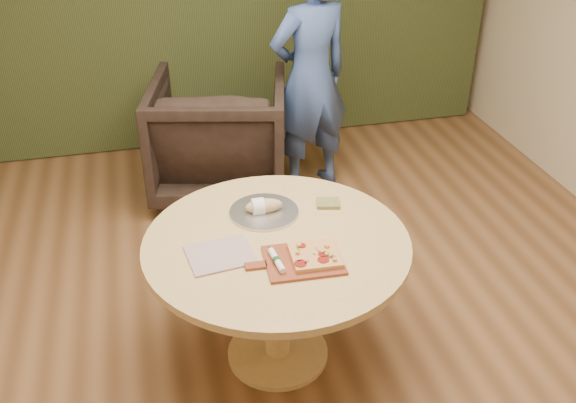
# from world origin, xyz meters

# --- Properties ---
(room_shell) EXTENTS (5.04, 6.04, 2.84)m
(room_shell) POSITION_xyz_m (0.00, 0.00, 1.40)
(room_shell) COLOR brown
(room_shell) RESTS_ON ground
(pedestal_table) EXTENTS (1.29, 1.29, 0.75)m
(pedestal_table) POSITION_xyz_m (-0.09, 0.11, 0.61)
(pedestal_table) COLOR #D9B46F
(pedestal_table) RESTS_ON ground
(pizza_paddle) EXTENTS (0.45, 0.29, 0.01)m
(pizza_paddle) POSITION_xyz_m (-0.02, -0.08, 0.76)
(pizza_paddle) COLOR brown
(pizza_paddle) RESTS_ON pedestal_table
(flatbread_pizza) EXTENTS (0.23, 0.23, 0.04)m
(flatbread_pizza) POSITION_xyz_m (0.04, -0.08, 0.78)
(flatbread_pizza) COLOR #E7A95A
(flatbread_pizza) RESTS_ON pizza_paddle
(cutlery_roll) EXTENTS (0.05, 0.20, 0.03)m
(cutlery_roll) POSITION_xyz_m (-0.14, -0.09, 0.78)
(cutlery_roll) COLOR white
(cutlery_roll) RESTS_ON pizza_paddle
(newspaper) EXTENTS (0.33, 0.29, 0.01)m
(newspaper) POSITION_xyz_m (-0.37, 0.05, 0.76)
(newspaper) COLOR beige
(newspaper) RESTS_ON pedestal_table
(serving_tray) EXTENTS (0.36, 0.36, 0.02)m
(serving_tray) POSITION_xyz_m (-0.10, 0.37, 0.76)
(serving_tray) COLOR silver
(serving_tray) RESTS_ON pedestal_table
(bread_roll) EXTENTS (0.19, 0.09, 0.09)m
(bread_roll) POSITION_xyz_m (-0.11, 0.37, 0.79)
(bread_roll) COLOR tan
(bread_roll) RESTS_ON serving_tray
(green_packet) EXTENTS (0.14, 0.13, 0.02)m
(green_packet) POSITION_xyz_m (0.24, 0.37, 0.76)
(green_packet) COLOR #535D29
(green_packet) RESTS_ON pedestal_table
(armchair) EXTENTS (1.15, 1.10, 0.99)m
(armchair) POSITION_xyz_m (-0.11, 1.96, 0.50)
(armchair) COLOR black
(armchair) RESTS_ON ground
(person_standing) EXTENTS (0.74, 0.59, 1.77)m
(person_standing) POSITION_xyz_m (0.55, 1.88, 0.88)
(person_standing) COLOR #395597
(person_standing) RESTS_ON ground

